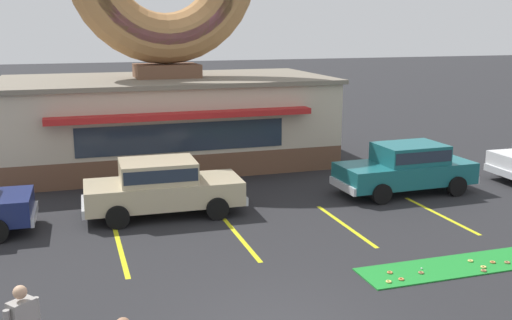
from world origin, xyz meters
TOP-DOWN VIEW (x-y plane):
  - donut_shop_building at (0.42, 13.94)m, footprint 12.30×6.75m
  - putting_mat at (4.68, 1.63)m, footprint 4.35×1.15m
  - mini_donut_near_left at (6.00, 1.40)m, footprint 0.13×0.13m
  - mini_donut_near_right at (2.89, 1.30)m, footprint 0.13×0.13m
  - mini_donut_mid_left at (5.70, 1.51)m, footprint 0.13×0.13m
  - mini_donut_mid_centre at (5.32, 1.34)m, footprint 0.13×0.13m
  - mini_donut_mid_right at (5.19, 1.17)m, footprint 0.13×0.13m
  - mini_donut_far_left at (3.81, 1.49)m, footprint 0.13×0.13m
  - mini_donut_far_centre at (5.27, 1.73)m, footprint 0.13×0.13m
  - mini_donut_far_right at (3.21, 1.33)m, footprint 0.13×0.13m
  - mini_donut_extra at (3.16, 1.71)m, footprint 0.13×0.13m
  - golf_ball at (3.94, 1.68)m, footprint 0.04×0.04m
  - car_teal at (7.00, 7.37)m, footprint 4.60×2.07m
  - car_champagne at (-0.90, 7.45)m, footprint 4.60×2.07m
  - parking_stripe_left at (-2.32, 5.00)m, footprint 0.12×3.60m
  - parking_stripe_mid_left at (0.68, 5.00)m, footprint 0.12×3.60m
  - parking_stripe_centre at (3.68, 5.00)m, footprint 0.12×3.60m
  - parking_stripe_mid_right at (6.68, 5.00)m, footprint 0.12×3.60m

SIDE VIEW (x-z plane):
  - parking_stripe_left at x=-2.32m, z-range 0.00..0.01m
  - parking_stripe_mid_left at x=0.68m, z-range 0.00..0.01m
  - parking_stripe_centre at x=3.68m, z-range 0.00..0.01m
  - parking_stripe_mid_right at x=6.68m, z-range 0.00..0.01m
  - putting_mat at x=4.68m, z-range 0.00..0.03m
  - mini_donut_near_left at x=6.00m, z-range 0.03..0.07m
  - mini_donut_near_right at x=2.89m, z-range 0.03..0.07m
  - mini_donut_mid_left at x=5.70m, z-range 0.03..0.07m
  - mini_donut_mid_centre at x=5.32m, z-range 0.03..0.07m
  - mini_donut_mid_right at x=5.19m, z-range 0.03..0.07m
  - mini_donut_far_left at x=3.81m, z-range 0.03..0.07m
  - mini_donut_far_centre at x=5.27m, z-range 0.03..0.07m
  - mini_donut_far_right at x=3.21m, z-range 0.03..0.07m
  - mini_donut_extra at x=3.16m, z-range 0.03..0.07m
  - golf_ball at x=3.94m, z-range 0.03..0.07m
  - car_teal at x=7.00m, z-range 0.07..1.67m
  - car_champagne at x=-0.90m, z-range 0.07..1.67m
  - donut_shop_building at x=0.42m, z-range -1.74..9.22m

